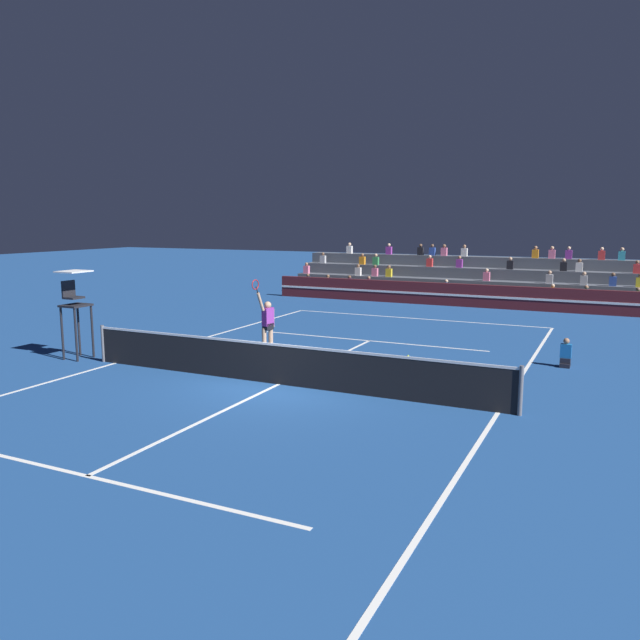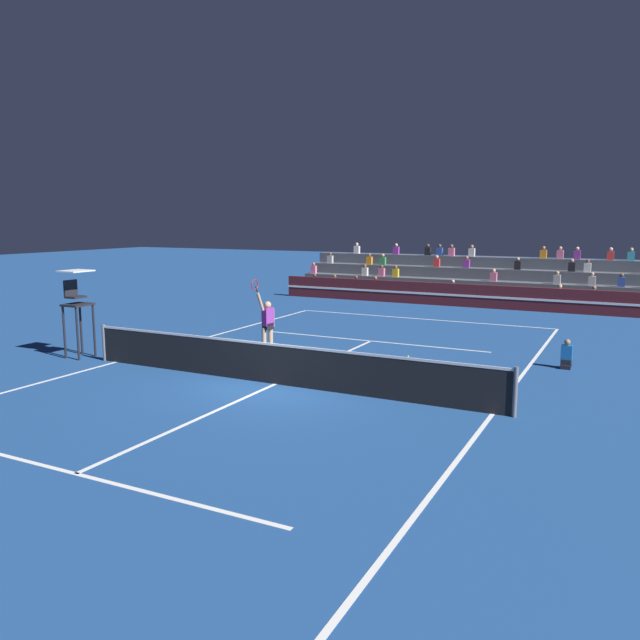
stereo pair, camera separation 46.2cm
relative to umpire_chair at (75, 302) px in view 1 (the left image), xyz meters
name	(u,v)px [view 1 (the left image)]	position (x,y,z in m)	size (l,w,h in m)	color
ground_plane	(279,384)	(7.00, 0.00, -1.72)	(120.00, 120.00, 0.00)	navy
court_lines	(279,384)	(7.00, 0.00, -1.71)	(11.10, 23.90, 0.01)	white
tennis_net	(278,364)	(7.00, 0.00, -1.17)	(12.00, 0.10, 1.10)	slate
sponsor_banner_wall	(443,294)	(7.00, 16.49, -1.17)	(18.00, 0.26, 1.10)	#51191E
bleacher_stand	(459,283)	(7.01, 19.66, -0.88)	(17.99, 3.80, 2.83)	#4C515B
umpire_chair	(75,302)	(0.00, 0.00, 0.00)	(0.76, 0.84, 2.67)	black
ball_kid_courtside	(566,356)	(13.47, 5.20, -1.39)	(0.30, 0.36, 0.84)	black
tennis_player	(267,325)	(5.08, 2.73, -0.73)	(0.39, 1.03, 2.47)	tan
tennis_ball	(408,356)	(9.02, 4.50, -1.68)	(0.07, 0.07, 0.07)	#C6DB33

